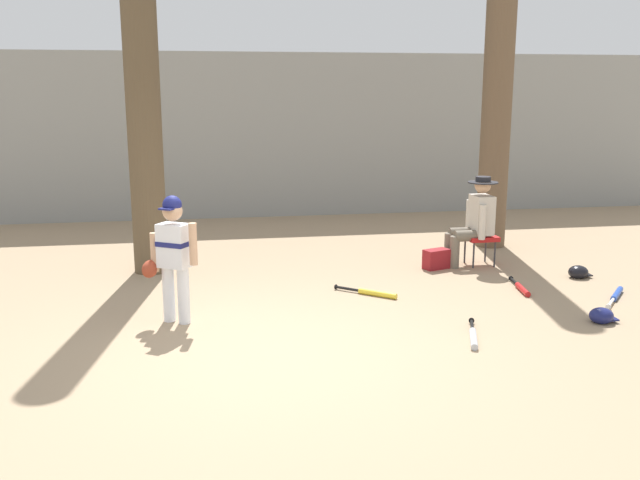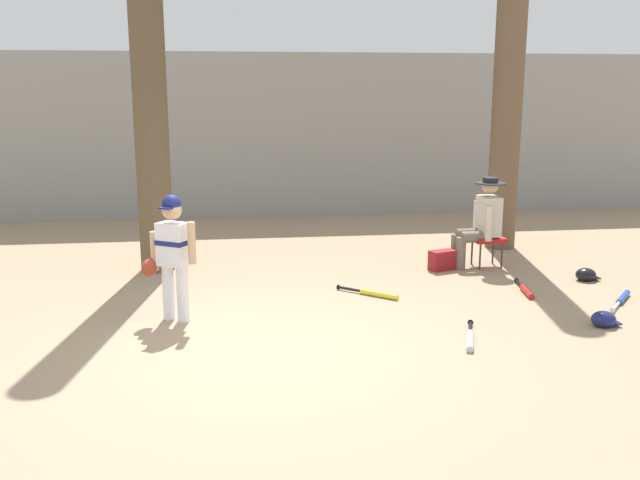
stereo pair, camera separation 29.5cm
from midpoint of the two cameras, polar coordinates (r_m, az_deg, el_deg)
name	(u,v)px [view 1 (the left image)]	position (r m, az deg, el deg)	size (l,w,h in m)	color
ground_plane	(272,354)	(6.40, -5.30, -9.19)	(60.00, 60.00, 0.00)	#9E8466
concrete_back_wall	(231,136)	(13.12, -7.91, 8.38)	(18.00, 0.36, 2.99)	gray
tree_near_player	(141,62)	(9.18, -15.27, 13.77)	(0.57, 0.57, 5.86)	brown
tree_behind_spectator	(499,68)	(10.71, 13.55, 13.45)	(0.58, 0.58, 5.82)	brown
young_ballplayer	(172,251)	(7.18, -13.06, -0.89)	(0.60, 0.37, 1.31)	white
folding_stool	(480,238)	(9.63, 12.05, 0.12)	(0.41, 0.41, 0.41)	red
seated_spectator	(474,219)	(9.54, 11.58, 1.72)	(0.67, 0.53, 1.20)	#6B6051
handbag_beside_stool	(436,259)	(9.37, 8.56, -1.55)	(0.34, 0.18, 0.26)	maroon
bat_yellow_trainer	(373,293)	(8.10, 3.26, -4.31)	(0.64, 0.57, 0.07)	yellow
bat_aluminum_silver	(473,337)	(6.82, 11.15, -7.72)	(0.32, 0.75, 0.07)	#B7BCC6
bat_blue_youth	(616,295)	(8.62, 22.03, -4.19)	(0.58, 0.66, 0.07)	#2347AD
bat_red_barrel	(521,288)	(8.57, 15.10, -3.81)	(0.17, 0.71, 0.07)	red
batting_helmet_black	(578,272)	(9.36, 19.43, -2.49)	(0.30, 0.23, 0.17)	black
batting_helmet_navy	(602,316)	(7.66, 20.90, -5.79)	(0.29, 0.22, 0.17)	navy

